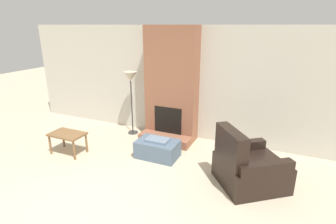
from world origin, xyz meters
TOP-DOWN VIEW (x-y plane):
  - ground_plane at (0.00, 0.00)m, footprint 24.00×24.00m
  - wall_back at (0.00, 3.25)m, footprint 8.32×0.06m
  - fireplace at (0.00, 2.99)m, footprint 1.20×0.77m
  - ottoman at (0.14, 1.96)m, footprint 0.84×0.54m
  - armchair at (1.94, 1.68)m, footprint 1.38×1.36m
  - side_table at (-1.66, 1.36)m, footprint 0.73×0.45m
  - floor_lamp_left at (-0.99, 2.85)m, footprint 0.33×0.33m

SIDE VIEW (x-z plane):
  - ground_plane at x=0.00m, z-range 0.00..0.00m
  - ottoman at x=0.14m, z-range -0.02..0.39m
  - armchair at x=1.94m, z-range -0.21..0.82m
  - side_table at x=-1.66m, z-range 0.16..0.61m
  - fireplace at x=0.00m, z-range -0.08..2.52m
  - wall_back at x=0.00m, z-range 0.00..2.60m
  - floor_lamp_left at x=-0.99m, z-range 0.57..2.12m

